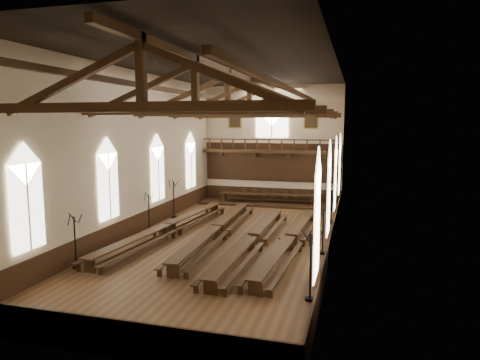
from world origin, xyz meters
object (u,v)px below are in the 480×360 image
object	(u,v)px
candelabrum_left_far	(174,206)
refectory_row_b	(217,228)
refectory_row_c	(253,238)
dais	(267,203)
candelabrum_right_near	(310,279)
candelabrum_right_far	(331,213)
refectory_row_a	(168,227)
candelabrum_right_mid	(323,240)
candelabrum_left_near	(76,252)
candelabrum_left_mid	(149,219)
high_table	(268,195)
refectory_row_d	(291,239)

from	to	relation	value
candelabrum_left_far	refectory_row_b	bearing A→B (deg)	-42.41
refectory_row_c	dais	bearing A→B (deg)	97.96
candelabrum_right_near	candelabrum_right_far	bearing A→B (deg)	90.00
refectory_row_b	refectory_row_c	size ratio (longest dim) A/B	1.02
refectory_row_a	refectory_row_c	distance (m)	5.67
candelabrum_right_mid	candelabrum_right_near	bearing A→B (deg)	-90.00
refectory_row_a	candelabrum_right_near	size ratio (longest dim) A/B	5.27
candelabrum_left_near	candelabrum_right_far	world-z (taller)	candelabrum_left_near
candelabrum_right_far	refectory_row_b	bearing A→B (deg)	-138.75
refectory_row_b	candelabrum_right_far	xyz separation A→B (m)	(6.41, 5.62, 0.17)
candelabrum_left_near	refectory_row_c	bearing A→B (deg)	37.07
candelabrum_left_far	candelabrum_left_mid	bearing A→B (deg)	-90.00
dais	refectory_row_b	bearing A→B (deg)	-94.37
dais	candelabrum_right_mid	bearing A→B (deg)	-66.15
refectory_row_a	high_table	world-z (taller)	high_table
candelabrum_right_mid	candelabrum_left_far	bearing A→B (deg)	152.04
refectory_row_a	candelabrum_left_far	world-z (taller)	candelabrum_left_far
dais	candelabrum_right_far	bearing A→B (deg)	-43.96
dais	candelabrum_left_near	xyz separation A→B (m)	(-5.53, -17.96, 0.71)
refectory_row_a	refectory_row_c	world-z (taller)	refectory_row_a
refectory_row_d	candelabrum_right_far	size ratio (longest dim) A/B	6.02
refectory_row_c	refectory_row_d	size ratio (longest dim) A/B	0.99
refectory_row_a	refectory_row_b	bearing A→B (deg)	8.19
refectory_row_c	candelabrum_left_far	size ratio (longest dim) A/B	5.10
refectory_row_a	candelabrum_left_mid	size ratio (longest dim) A/B	5.95
candelabrum_right_near	candelabrum_left_far	bearing A→B (deg)	132.73
candelabrum_left_mid	candelabrum_right_far	world-z (taller)	candelabrum_left_mid
refectory_row_c	candelabrum_right_near	bearing A→B (deg)	-58.58
candelabrum_right_near	high_table	bearing A→B (deg)	106.57
refectory_row_b	candelabrum_left_mid	distance (m)	4.72
candelabrum_left_near	candelabrum_right_far	size ratio (longest dim) A/B	1.11
candelabrum_right_near	candelabrum_right_mid	distance (m)	6.13
candelabrum_right_near	refectory_row_a	bearing A→B (deg)	142.15
candelabrum_left_mid	candelabrum_right_near	bearing A→B (deg)	-36.39
high_table	candelabrum_left_near	xyz separation A→B (m)	(-5.53, -17.96, -0.01)
high_table	dais	bearing A→B (deg)	0.00
dais	high_table	size ratio (longest dim) A/B	1.43
dais	candelabrum_left_far	distance (m)	8.73
candelabrum_left_near	high_table	bearing A→B (deg)	72.89
refectory_row_c	candelabrum_left_mid	size ratio (longest dim) A/B	5.75
refectory_row_d	candelabrum_left_near	distance (m)	11.05
dais	candelabrum_right_near	size ratio (longest dim) A/B	4.08
refectory_row_d	high_table	bearing A→B (deg)	107.49
refectory_row_c	candelabrum_right_far	bearing A→B (deg)	61.64
refectory_row_b	dais	distance (m)	11.03
dais	candelabrum_right_far	distance (m)	7.77
candelabrum_left_near	candelabrum_right_mid	bearing A→B (deg)	25.76
refectory_row_b	candelabrum_right_mid	distance (m)	6.61
refectory_row_d	high_table	size ratio (longest dim) A/B	1.81
refectory_row_c	candelabrum_right_mid	distance (m)	3.84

